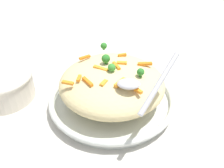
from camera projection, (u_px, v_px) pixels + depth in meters
ground_plane at (112, 105)px, 0.74m from camera, size 2.40×2.40×0.00m
serving_bowl at (112, 100)px, 0.73m from camera, size 0.36×0.36×0.04m
pasta_mound at (112, 83)px, 0.69m from camera, size 0.29×0.29×0.09m
carrot_piece_0 at (68, 83)px, 0.62m from camera, size 0.03×0.02×0.01m
carrot_piece_1 at (122, 63)px, 0.69m from camera, size 0.03×0.01×0.01m
carrot_piece_2 at (88, 82)px, 0.63m from camera, size 0.03×0.04×0.01m
carrot_piece_3 at (79, 78)px, 0.64m from camera, size 0.01×0.03×0.01m
carrot_piece_4 at (101, 68)px, 0.67m from camera, size 0.04×0.03×0.01m
carrot_piece_5 at (116, 66)px, 0.67m from camera, size 0.02×0.04×0.01m
carrot_piece_6 at (145, 64)px, 0.69m from camera, size 0.04×0.02×0.01m
carrot_piece_7 at (120, 83)px, 0.62m from camera, size 0.03×0.04×0.01m
carrot_piece_8 at (122, 55)px, 0.73m from camera, size 0.03×0.02×0.01m
carrot_piece_9 at (85, 57)px, 0.72m from camera, size 0.03×0.03×0.01m
carrot_piece_10 at (137, 90)px, 0.60m from camera, size 0.03×0.03×0.01m
carrot_piece_11 at (104, 83)px, 0.62m from camera, size 0.02×0.03×0.01m
broccoli_floret_0 at (112, 68)px, 0.65m from camera, size 0.02×0.02×0.02m
broccoli_floret_1 at (141, 72)px, 0.64m from camera, size 0.02×0.02×0.02m
broccoli_floret_2 at (106, 59)px, 0.68m from camera, size 0.02×0.02×0.03m
broccoli_floret_3 at (104, 46)px, 0.76m from camera, size 0.02×0.02×0.02m
serving_spoon at (140, 83)px, 0.58m from camera, size 0.14×0.14×0.09m
companion_bowl at (2, 84)px, 0.74m from camera, size 0.18×0.18×0.08m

